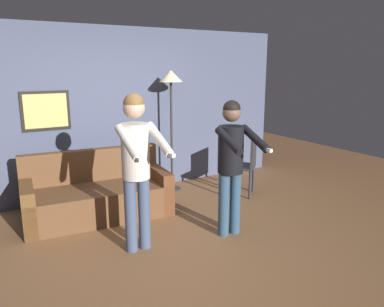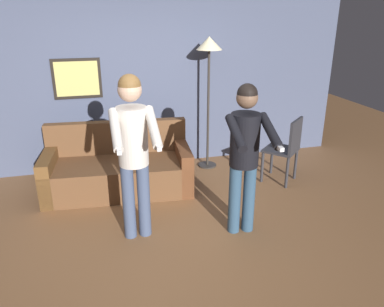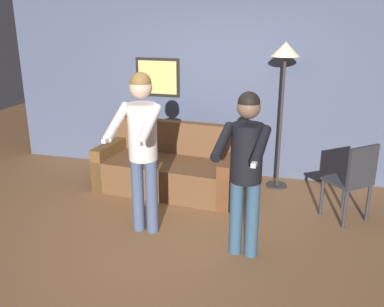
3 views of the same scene
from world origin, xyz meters
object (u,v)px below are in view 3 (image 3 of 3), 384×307
Objects in this scene: dining_chair_distant at (353,178)px; person_standing_left at (142,139)px; person_standing_right at (246,162)px; torchiere_lamp at (285,65)px; couch at (170,169)px.

person_standing_left is at bearing -158.79° from dining_chair_distant.
torchiere_lamp is at bearing 84.30° from person_standing_right.
person_standing_left is 1.13m from person_standing_right.
torchiere_lamp is 1.12× the size of person_standing_left.
person_standing_left reaches higher than person_standing_right.
person_standing_left reaches higher than couch.
torchiere_lamp is at bearing 136.94° from dining_chair_distant.
torchiere_lamp is at bearing 52.31° from person_standing_left.
person_standing_right is (1.21, -1.40, 0.70)m from couch.
person_standing_right is 1.75× the size of dining_chair_distant.
torchiere_lamp reaches higher than dining_chair_distant.
dining_chair_distant is (1.07, 1.04, -0.45)m from person_standing_right.
dining_chair_distant reaches higher than couch.
person_standing_left is (0.10, -1.21, 0.78)m from couch.
couch is at bearing -161.49° from torchiere_lamp.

